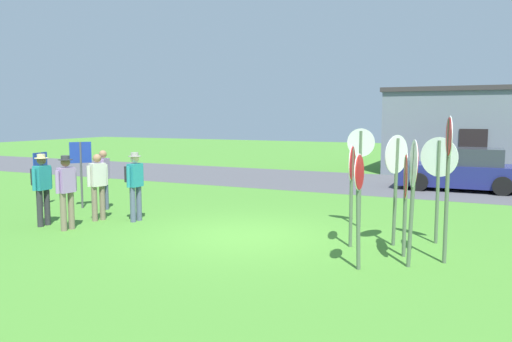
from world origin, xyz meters
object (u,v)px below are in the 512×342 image
(person_with_sunhat, at_px, (135,181))
(parked_car_on_street, at_px, (463,171))
(stop_sign_rear_right, at_px, (439,171))
(stop_sign_leaning_right, at_px, (396,170))
(stop_sign_far_back, at_px, (413,180))
(person_in_teal, at_px, (66,188))
(stop_sign_rear_left, at_px, (406,187))
(info_panel_leftmost, at_px, (81,163))
(info_panel_middle, at_px, (41,170))
(person_near_signs, at_px, (42,184))
(person_in_blue, at_px, (104,177))
(stop_sign_nearest, at_px, (359,192))
(stop_sign_tallest, at_px, (361,161))
(stop_sign_leaning_left, at_px, (352,178))
(stop_sign_center_cluster, at_px, (448,164))
(person_in_dark_shirt, at_px, (98,183))

(person_with_sunhat, bearing_deg, parked_car_on_street, 53.05)
(stop_sign_rear_right, bearing_deg, parked_car_on_street, 90.15)
(stop_sign_leaning_right, bearing_deg, person_with_sunhat, -177.05)
(stop_sign_far_back, relative_size, person_in_teal, 1.29)
(parked_car_on_street, height_order, stop_sign_rear_right, stop_sign_rear_right)
(parked_car_on_street, bearing_deg, stop_sign_rear_left, -92.43)
(person_with_sunhat, bearing_deg, stop_sign_rear_left, -3.61)
(info_panel_leftmost, bearing_deg, info_panel_middle, -164.85)
(stop_sign_rear_left, distance_m, person_near_signs, 8.38)
(stop_sign_rear_left, xyz_separation_m, person_in_blue, (-8.41, 1.25, -0.38))
(parked_car_on_street, xyz_separation_m, stop_sign_nearest, (-1.00, -10.99, 0.66))
(info_panel_middle, bearing_deg, stop_sign_rear_right, 2.27)
(stop_sign_tallest, xyz_separation_m, person_with_sunhat, (-5.26, -1.76, -0.57))
(stop_sign_leaning_left, height_order, stop_sign_center_cluster, stop_sign_center_cluster)
(stop_sign_center_cluster, bearing_deg, stop_sign_nearest, -141.78)
(stop_sign_leaning_left, bearing_deg, parked_car_on_street, 81.01)
(stop_sign_center_cluster, xyz_separation_m, info_panel_leftmost, (-9.95, 1.35, -0.48))
(stop_sign_nearest, relative_size, stop_sign_rear_right, 0.91)
(stop_sign_nearest, height_order, info_panel_middle, stop_sign_nearest)
(stop_sign_leaning_right, height_order, person_in_blue, stop_sign_leaning_right)
(stop_sign_leaning_right, relative_size, person_with_sunhat, 1.30)
(stop_sign_rear_left, xyz_separation_m, stop_sign_center_cluster, (0.74, -0.13, 0.46))
(info_panel_leftmost, bearing_deg, person_in_teal, -52.12)
(person_in_dark_shirt, bearing_deg, parked_car_on_street, 50.69)
(person_near_signs, xyz_separation_m, info_panel_middle, (-2.13, 1.86, 0.08))
(stop_sign_far_back, relative_size, person_with_sunhat, 1.29)
(parked_car_on_street, relative_size, stop_sign_rear_left, 2.22)
(parked_car_on_street, distance_m, stop_sign_center_cluster, 10.02)
(info_panel_leftmost, bearing_deg, stop_sign_rear_left, -7.56)
(parked_car_on_street, xyz_separation_m, info_panel_leftmost, (-9.63, -8.60, 0.63))
(stop_sign_leaning_right, height_order, stop_sign_rear_left, stop_sign_leaning_right)
(stop_sign_far_back, bearing_deg, stop_sign_leaning_right, 111.23)
(stop_sign_nearest, distance_m, info_panel_middle, 10.07)
(parked_car_on_street, xyz_separation_m, person_in_dark_shirt, (-7.97, -9.73, 0.26))
(stop_sign_tallest, distance_m, person_near_signs, 7.63)
(stop_sign_leaning_left, distance_m, person_in_teal, 6.49)
(person_in_dark_shirt, xyz_separation_m, info_panel_leftmost, (-1.66, 1.13, 0.37))
(stop_sign_tallest, bearing_deg, stop_sign_rear_left, -57.42)
(person_with_sunhat, bearing_deg, stop_sign_leaning_left, -1.51)
(info_panel_middle, bearing_deg, stop_sign_nearest, -11.80)
(stop_sign_rear_left, height_order, stop_sign_rear_right, stop_sign_rear_right)
(person_in_teal, bearing_deg, stop_sign_tallest, 28.18)
(stop_sign_nearest, xyz_separation_m, info_panel_leftmost, (-8.62, 2.39, -0.03))
(person_in_dark_shirt, bearing_deg, person_near_signs, -125.67)
(stop_sign_rear_right, bearing_deg, stop_sign_nearest, -112.39)
(stop_sign_tallest, xyz_separation_m, stop_sign_nearest, (0.81, -3.35, -0.23))
(stop_sign_leaning_left, xyz_separation_m, stop_sign_rear_left, (1.09, -0.27, -0.07))
(stop_sign_nearest, height_order, stop_sign_rear_left, stop_sign_nearest)
(stop_sign_nearest, distance_m, person_near_signs, 7.74)
(person_near_signs, bearing_deg, stop_sign_far_back, 2.26)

